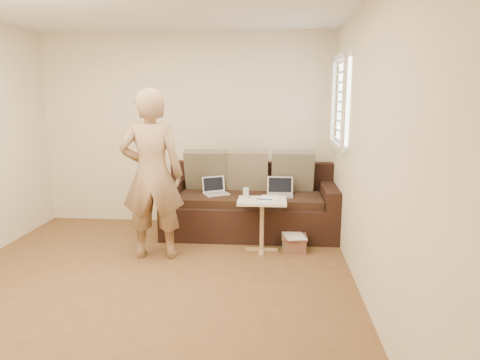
{
  "coord_description": "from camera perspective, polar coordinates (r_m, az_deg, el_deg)",
  "views": [
    {
      "loc": [
        1.18,
        -3.64,
        1.8
      ],
      "look_at": [
        0.8,
        1.4,
        0.78
      ],
      "focal_mm": 32.32,
      "sensor_mm": 36.0,
      "label": 1
    }
  ],
  "objects": [
    {
      "name": "pillow_mid",
      "position": [
        5.73,
        0.95,
        1.26
      ],
      "size": [
        0.55,
        0.27,
        0.57
      ],
      "primitive_type": null,
      "rotation": [
        0.24,
        0.0,
        0.0
      ],
      "color": "#746C53",
      "rests_on": "sofa"
    },
    {
      "name": "drinking_glass",
      "position": [
        4.99,
        0.79,
        -1.7
      ],
      "size": [
        0.07,
        0.07,
        0.12
      ],
      "primitive_type": null,
      "color": "silver",
      "rests_on": "side_table"
    },
    {
      "name": "window_blinds",
      "position": [
        5.19,
        13.04,
        10.03
      ],
      "size": [
        0.12,
        0.88,
        1.08
      ],
      "primitive_type": null,
      "color": "white",
      "rests_on": "wall_right"
    },
    {
      "name": "scissors",
      "position": [
        4.91,
        3.22,
        -2.57
      ],
      "size": [
        0.2,
        0.14,
        0.02
      ],
      "primitive_type": null,
      "rotation": [
        0.0,
        0.0,
        0.26
      ],
      "color": "silver",
      "rests_on": "side_table"
    },
    {
      "name": "pillow_left",
      "position": [
        5.77,
        -4.53,
        1.3
      ],
      "size": [
        0.55,
        0.29,
        0.57
      ],
      "primitive_type": null,
      "rotation": [
        0.28,
        0.0,
        0.0
      ],
      "color": "brown",
      "rests_on": "sofa"
    },
    {
      "name": "pillow_right",
      "position": [
        5.71,
        6.96,
        1.15
      ],
      "size": [
        0.55,
        0.28,
        0.57
      ],
      "primitive_type": null,
      "rotation": [
        0.26,
        0.0,
        0.0
      ],
      "color": "brown",
      "rests_on": "sofa"
    },
    {
      "name": "laptop_silver",
      "position": [
        5.45,
        5.29,
        -2.2
      ],
      "size": [
        0.33,
        0.24,
        0.22
      ],
      "primitive_type": null,
      "rotation": [
        0.0,
        0.0,
        -0.01
      ],
      "color": "#B7BABC",
      "rests_on": "sofa"
    },
    {
      "name": "paper_on_table",
      "position": [
        4.98,
        3.8,
        -2.43
      ],
      "size": [
        0.25,
        0.33,
        0.0
      ],
      "primitive_type": null,
      "rotation": [
        0.0,
        0.0,
        -0.14
      ],
      "color": "white",
      "rests_on": "side_table"
    },
    {
      "name": "striped_box",
      "position": [
        5.1,
        7.15,
        -8.25
      ],
      "size": [
        0.29,
        0.29,
        0.18
      ],
      "primitive_type": null,
      "color": "red",
      "rests_on": "ground"
    },
    {
      "name": "side_table",
      "position": [
        5.01,
        2.9,
        -5.99
      ],
      "size": [
        0.55,
        0.39,
        0.61
      ],
      "primitive_type": null,
      "color": "silver",
      "rests_on": "ground"
    },
    {
      "name": "wall_back",
      "position": [
        6.02,
        -7.04,
        6.57
      ],
      "size": [
        4.0,
        0.0,
        4.0
      ],
      "primitive_type": "plane",
      "rotation": [
        1.57,
        0.0,
        0.0
      ],
      "color": "beige",
      "rests_on": "ground"
    },
    {
      "name": "sofa",
      "position": [
        5.59,
        1.31,
        -2.83
      ],
      "size": [
        2.2,
        0.95,
        0.85
      ],
      "primitive_type": null,
      "color": "black",
      "rests_on": "ground"
    },
    {
      "name": "floor",
      "position": [
        4.22,
        -12.74,
        -14.09
      ],
      "size": [
        4.5,
        4.5,
        0.0
      ],
      "primitive_type": "plane",
      "color": "brown",
      "rests_on": "ground"
    },
    {
      "name": "person",
      "position": [
        4.76,
        -11.54,
        0.67
      ],
      "size": [
        0.73,
        0.53,
        1.86
      ],
      "primitive_type": "imported",
      "rotation": [
        0.0,
        0.0,
        3.26
      ],
      "color": "#957751",
      "rests_on": "ground"
    },
    {
      "name": "laptop_white",
      "position": [
        5.56,
        -3.15,
        -1.91
      ],
      "size": [
        0.37,
        0.34,
        0.22
      ],
      "primitive_type": null,
      "rotation": [
        0.0,
        0.0,
        0.5
      ],
      "color": "white",
      "rests_on": "sofa"
    },
    {
      "name": "wall_right",
      "position": [
        3.76,
        16.9,
        3.3
      ],
      "size": [
        0.0,
        4.5,
        4.5
      ],
      "primitive_type": "plane",
      "rotation": [
        1.57,
        0.0,
        -1.57
      ],
      "color": "beige",
      "rests_on": "ground"
    }
  ]
}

